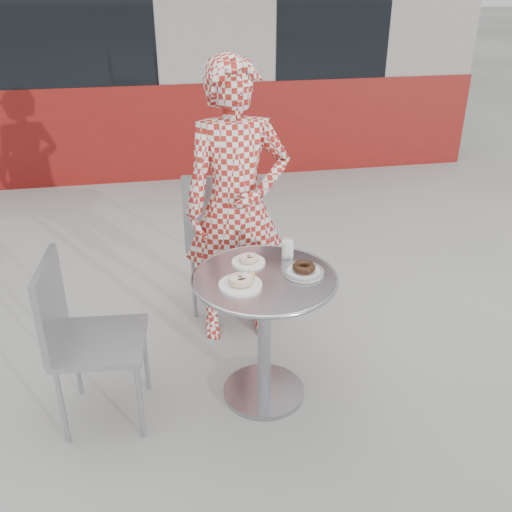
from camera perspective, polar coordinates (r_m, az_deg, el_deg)
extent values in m
plane|color=#AAA8A2|center=(3.18, 1.63, -13.46)|extent=(60.00, 60.00, 0.00)
cube|color=gray|center=(8.00, -7.43, 22.75)|extent=(6.00, 4.00, 3.00)
cube|color=maroon|center=(6.26, -5.60, 12.41)|extent=(6.02, 0.20, 1.00)
cube|color=black|center=(6.02, -18.45, 22.29)|extent=(1.60, 0.04, 1.40)
cube|color=black|center=(6.29, 7.89, 23.45)|extent=(1.20, 0.04, 1.40)
cylinder|color=#B0B0B5|center=(3.17, 0.78, -13.35)|extent=(0.44, 0.44, 0.03)
cylinder|color=#B0B0B5|center=(2.95, 0.82, -8.21)|extent=(0.07, 0.07, 0.69)
cylinder|color=#B0B0B5|center=(2.76, 0.87, -2.24)|extent=(0.69, 0.69, 0.02)
torus|color=#B0B0B5|center=(2.76, 0.87, -2.24)|extent=(0.72, 0.72, 0.02)
cube|color=#9B9EA2|center=(3.71, -2.94, 2.01)|extent=(0.56, 0.56, 0.03)
cube|color=#9B9EA2|center=(3.41, -3.39, 4.23)|extent=(0.46, 0.14, 0.47)
cube|color=#9B9EA2|center=(2.87, -15.26, -8.28)|extent=(0.46, 0.46, 0.03)
cube|color=#9B9EA2|center=(2.80, -19.87, -4.55)|extent=(0.07, 0.42, 0.42)
imported|color=maroon|center=(3.27, -1.94, 4.93)|extent=(0.61, 0.41, 1.67)
cylinder|color=white|center=(2.88, -0.76, -0.61)|extent=(0.17, 0.17, 0.01)
torus|color=#B27F44|center=(2.87, -0.76, -0.23)|extent=(0.10, 0.10, 0.03)
cylinder|color=white|center=(2.68, -1.57, -2.90)|extent=(0.20, 0.20, 0.01)
torus|color=#B27F44|center=(2.66, -1.58, -2.41)|extent=(0.12, 0.12, 0.04)
sphere|color=#B77A3F|center=(2.70, -0.50, -1.93)|extent=(0.04, 0.04, 0.04)
cylinder|color=white|center=(2.80, 4.79, -1.60)|extent=(0.19, 0.19, 0.01)
torus|color=black|center=(2.78, 4.81, -1.13)|extent=(0.12, 0.12, 0.04)
torus|color=black|center=(2.79, 4.79, -1.52)|extent=(0.20, 0.20, 0.02)
cylinder|color=white|center=(2.93, 3.19, 0.68)|extent=(0.06, 0.06, 0.09)
cylinder|color=white|center=(2.93, 3.20, 0.83)|extent=(0.06, 0.06, 0.10)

